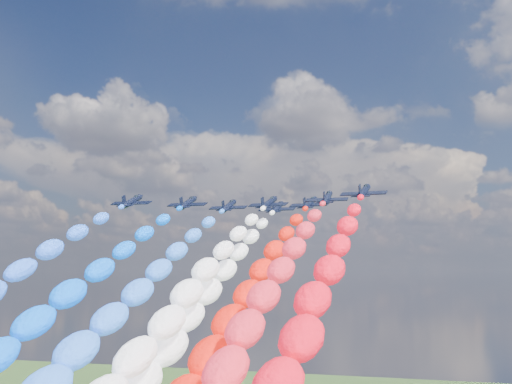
% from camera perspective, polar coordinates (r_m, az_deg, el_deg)
% --- Properties ---
extents(jet_0, '(9.66, 12.71, 6.48)m').
position_cam_1_polar(jet_0, '(148.23, -10.77, -0.80)').
color(jet_0, black).
extents(jet_1, '(9.47, 12.58, 6.48)m').
position_cam_1_polar(jet_1, '(149.75, -5.95, -0.95)').
color(jet_1, black).
extents(trail_1, '(6.76, 115.36, 57.03)m').
position_cam_1_polar(trail_1, '(98.10, -20.19, -13.17)').
color(trail_1, blue).
extents(jet_2, '(9.32, 12.47, 6.48)m').
position_cam_1_polar(jet_2, '(156.36, -2.39, -1.23)').
color(jet_2, black).
extents(trail_2, '(6.76, 115.36, 57.03)m').
position_cam_1_polar(trail_2, '(102.50, -13.89, -13.10)').
color(trail_2, blue).
extents(jet_3, '(9.66, 12.71, 6.48)m').
position_cam_1_polar(jet_3, '(149.09, 1.14, -0.95)').
color(jet_3, black).
extents(trail_3, '(6.76, 115.36, 57.03)m').
position_cam_1_polar(trail_3, '(93.63, -9.16, -13.82)').
color(trail_3, white).
extents(jet_4, '(9.11, 12.32, 6.48)m').
position_cam_1_polar(jet_4, '(160.27, 1.89, -1.37)').
color(jet_4, black).
extents(trail_4, '(6.76, 115.36, 57.03)m').
position_cam_1_polar(trail_4, '(104.32, -6.87, -13.13)').
color(trail_4, white).
extents(jet_5, '(9.73, 12.76, 6.48)m').
position_cam_1_polar(jet_5, '(150.18, 4.73, -0.98)').
color(jet_5, black).
extents(trail_5, '(6.76, 115.36, 57.03)m').
position_cam_1_polar(trail_5, '(93.26, -3.20, -13.92)').
color(trail_5, red).
extents(jet_6, '(9.52, 12.61, 6.48)m').
position_cam_1_polar(jet_6, '(139.47, 6.23, -0.51)').
color(jet_6, black).
extents(trail_6, '(6.76, 115.36, 57.03)m').
position_cam_1_polar(trail_6, '(82.16, -1.65, -14.89)').
color(trail_6, red).
extents(jet_7, '(9.52, 12.61, 6.48)m').
position_cam_1_polar(jet_7, '(129.10, 9.42, 0.06)').
color(jet_7, black).
extents(trail_7, '(6.76, 115.36, 57.03)m').
position_cam_1_polar(trail_7, '(70.99, 3.10, -16.16)').
color(trail_7, red).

